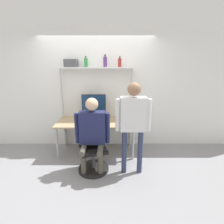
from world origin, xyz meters
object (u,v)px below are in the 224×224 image
Objects in this scene: monitor at (93,105)px; bottle_red at (119,63)px; laptop at (93,120)px; bottle_green at (86,62)px; person_standing at (133,118)px; person_seated at (92,130)px; storage_box at (71,63)px; cell_phone at (104,124)px; office_chair at (92,156)px; bottle_purple at (105,62)px.

bottle_red reaches higher than monitor.
laptop is 1.24m from bottle_green.
person_standing is at bearing -51.82° from monitor.
bottle_red reaches higher than person_standing.
storage_box is (-0.52, 0.98, 1.13)m from person_seated.
person_standing is at bearing -48.69° from bottle_green.
bottle_green is (-0.40, 0.49, 1.22)m from cell_phone.
storage_box reaches higher than person_seated.
storage_box is at bearing 180.00° from bottle_green.
office_chair is at bearing -61.58° from storage_box.
person_seated is at bearing 175.67° from person_standing.
laptop is at bearing -143.82° from bottle_red.
laptop is at bearing 159.58° from cell_phone.
laptop reaches higher than office_chair.
monitor is 0.34× the size of person_standing.
bottle_purple is at bearing 89.01° from cell_phone.
monitor is 1.16m from office_chair.
person_seated is 1.59m from bottle_red.
bottle_purple is (0.01, 0.49, 1.23)m from cell_phone.
storage_box is at bearing 171.89° from monitor.
office_chair is at bearing 172.44° from person_standing.
person_seated is 5.10× the size of storage_box.
bottle_green is (-0.72, 0.00, 0.00)m from bottle_red.
person_seated is 6.29× the size of bottle_red.
cell_phone is at bearing 68.60° from person_seated.
person_standing reaches higher than monitor.
bottle_green is at bearing 112.94° from laptop.
office_chair is at bearing -102.86° from bottle_purple.
cell_phone is 0.56× the size of storage_box.
cell_phone is 0.54m from person_seated.
bottle_purple is at bearing 14.20° from monitor.
cell_phone is 1.33m from bottle_purple.
bottle_red is 0.85× the size of bottle_purple.
bottle_red is at bearing 60.97° from office_chair.
monitor is 2.46× the size of bottle_green.
bottle_purple is (0.20, 0.98, 1.16)m from person_seated.
person_standing is 1.84m from storage_box.
laptop is at bearing -120.90° from bottle_purple.
person_seated is at bearing -101.67° from bottle_purple.
bottle_red is at bearing 56.97° from cell_phone.
office_chair is 0.66× the size of person_seated.
bottle_red reaches higher than office_chair.
laptop is at bearing -39.53° from storage_box.
cell_phone is (0.25, -0.42, -0.30)m from monitor.
office_chair is 3.55× the size of bottle_purple.
person_standing is 6.40× the size of bottle_purple.
person_standing is (0.76, -0.97, 0.02)m from monitor.
bottle_purple reaches higher than monitor.
person_seated reaches higher than cell_phone.
monitor reaches higher than laptop.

